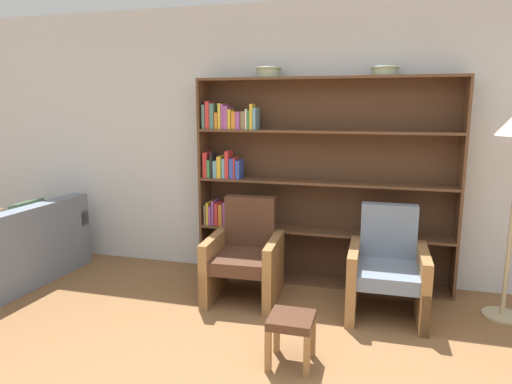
{
  "coord_description": "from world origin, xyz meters",
  "views": [
    {
      "loc": [
        0.48,
        -2.12,
        1.75
      ],
      "look_at": [
        -0.65,
        1.96,
        0.95
      ],
      "focal_mm": 32.0,
      "sensor_mm": 36.0,
      "label": 1
    }
  ],
  "objects_px": {
    "bowl_brass": "(385,70)",
    "couch": "(1,257)",
    "bowl_olive": "(269,72)",
    "armchair_cushioned": "(387,269)",
    "footstool": "(291,326)",
    "armchair_leather": "(245,256)",
    "bookshelf": "(299,185)"
  },
  "relations": [
    {
      "from": "bookshelf",
      "to": "armchair_cushioned",
      "type": "relative_size",
      "value": 2.75
    },
    {
      "from": "bowl_olive",
      "to": "bowl_brass",
      "type": "distance_m",
      "value": 1.08
    },
    {
      "from": "couch",
      "to": "armchair_leather",
      "type": "height_order",
      "value": "armchair_leather"
    },
    {
      "from": "armchair_cushioned",
      "to": "footstool",
      "type": "distance_m",
      "value": 1.2
    },
    {
      "from": "bookshelf",
      "to": "bowl_brass",
      "type": "distance_m",
      "value": 1.33
    },
    {
      "from": "bookshelf",
      "to": "footstool",
      "type": "xyz_separation_m",
      "value": [
        0.24,
        -1.57,
        -0.7
      ]
    },
    {
      "from": "bookshelf",
      "to": "bowl_olive",
      "type": "height_order",
      "value": "bowl_olive"
    },
    {
      "from": "bowl_brass",
      "to": "armchair_leather",
      "type": "distance_m",
      "value": 2.11
    },
    {
      "from": "bowl_brass",
      "to": "armchair_cushioned",
      "type": "relative_size",
      "value": 0.28
    },
    {
      "from": "bowl_brass",
      "to": "couch",
      "type": "xyz_separation_m",
      "value": [
        -3.54,
        -0.94,
        -1.77
      ]
    },
    {
      "from": "bowl_olive",
      "to": "armchair_cushioned",
      "type": "xyz_separation_m",
      "value": [
        1.18,
        -0.54,
        -1.69
      ]
    },
    {
      "from": "bowl_olive",
      "to": "armchair_leather",
      "type": "distance_m",
      "value": 1.77
    },
    {
      "from": "armchair_cushioned",
      "to": "footstool",
      "type": "xyz_separation_m",
      "value": [
        -0.63,
        -1.01,
        -0.11
      ]
    },
    {
      "from": "couch",
      "to": "armchair_cushioned",
      "type": "height_order",
      "value": "armchair_cushioned"
    },
    {
      "from": "armchair_cushioned",
      "to": "bowl_olive",
      "type": "bearing_deg",
      "value": -24.85
    },
    {
      "from": "bowl_olive",
      "to": "armchair_cushioned",
      "type": "bearing_deg",
      "value": -24.39
    },
    {
      "from": "bowl_olive",
      "to": "armchair_cushioned",
      "type": "distance_m",
      "value": 2.13
    },
    {
      "from": "bookshelf",
      "to": "armchair_cushioned",
      "type": "xyz_separation_m",
      "value": [
        0.87,
        -0.56,
        -0.6
      ]
    },
    {
      "from": "bowl_brass",
      "to": "footstool",
      "type": "distance_m",
      "value": 2.42
    },
    {
      "from": "footstool",
      "to": "bowl_brass",
      "type": "bearing_deg",
      "value": 71.26
    },
    {
      "from": "bookshelf",
      "to": "bowl_brass",
      "type": "xyz_separation_m",
      "value": [
        0.77,
        -0.02,
        1.08
      ]
    },
    {
      "from": "bowl_olive",
      "to": "footstool",
      "type": "height_order",
      "value": "bowl_olive"
    },
    {
      "from": "bowl_brass",
      "to": "armchair_cushioned",
      "type": "height_order",
      "value": "bowl_brass"
    },
    {
      "from": "bowl_olive",
      "to": "armchair_cushioned",
      "type": "height_order",
      "value": "bowl_olive"
    },
    {
      "from": "armchair_leather",
      "to": "footstool",
      "type": "xyz_separation_m",
      "value": [
        0.63,
        -1.01,
        -0.11
      ]
    },
    {
      "from": "bowl_brass",
      "to": "couch",
      "type": "distance_m",
      "value": 4.07
    },
    {
      "from": "bowl_brass",
      "to": "bowl_olive",
      "type": "bearing_deg",
      "value": -180.0
    },
    {
      "from": "bowl_olive",
      "to": "armchair_leather",
      "type": "xyz_separation_m",
      "value": [
        -0.08,
        -0.54,
        -1.69
      ]
    },
    {
      "from": "bookshelf",
      "to": "footstool",
      "type": "relative_size",
      "value": 7.06
    },
    {
      "from": "couch",
      "to": "footstool",
      "type": "distance_m",
      "value": 3.08
    },
    {
      "from": "couch",
      "to": "armchair_leather",
      "type": "distance_m",
      "value": 2.42
    },
    {
      "from": "footstool",
      "to": "bowl_olive",
      "type": "bearing_deg",
      "value": 109.55
    }
  ]
}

